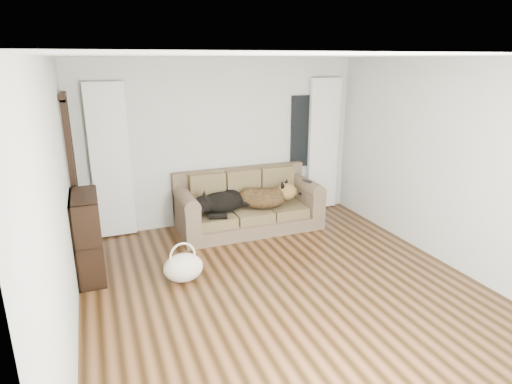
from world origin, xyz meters
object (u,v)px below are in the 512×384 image
object	(u,v)px
dog_shepherd	(264,198)
tote_bag	(183,269)
sofa	(249,201)
dog_black_lab	(220,204)
bookshelf	(88,238)

from	to	relation	value
dog_shepherd	tote_bag	bearing A→B (deg)	68.12
sofa	tote_bag	size ratio (longest dim) A/B	4.60
dog_shepherd	sofa	bearing A→B (deg)	16.42
dog_black_lab	bookshelf	bearing A→B (deg)	-169.40
dog_black_lab	tote_bag	world-z (taller)	dog_black_lab
sofa	dog_shepherd	size ratio (longest dim) A/B	2.88
dog_black_lab	sofa	bearing A→B (deg)	-4.91
bookshelf	dog_shepherd	bearing A→B (deg)	7.58
sofa	dog_black_lab	world-z (taller)	sofa
dog_black_lab	dog_shepherd	world-z (taller)	dog_shepherd
dog_shepherd	tote_bag	xyz separation A→B (m)	(-1.55, -1.23, -0.33)
sofa	tote_bag	world-z (taller)	sofa
sofa	bookshelf	xyz separation A→B (m)	(-2.35, -0.73, 0.05)
sofa	dog_shepherd	bearing A→B (deg)	-13.33
sofa	bookshelf	size ratio (longest dim) A/B	2.11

